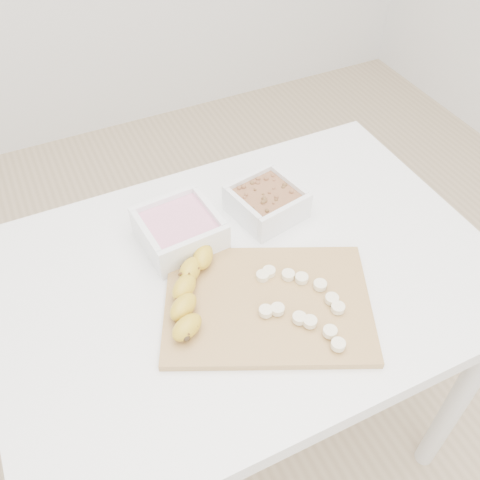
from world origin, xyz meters
name	(u,v)px	position (x,y,z in m)	size (l,w,h in m)	color
ground	(244,433)	(0.00, 0.00, 0.00)	(3.50, 3.50, 0.00)	#C6AD89
table	(246,300)	(0.00, 0.00, 0.65)	(1.00, 0.70, 0.75)	white
bowl_yogurt	(180,230)	(-0.09, 0.13, 0.79)	(0.17, 0.17, 0.07)	white
bowl_granola	(267,202)	(0.11, 0.13, 0.78)	(0.16, 0.16, 0.07)	white
cutting_board	(267,303)	(0.00, -0.10, 0.76)	(0.38, 0.27, 0.01)	tan
banana	(191,292)	(-0.13, -0.03, 0.78)	(0.06, 0.22, 0.04)	gold
banana_slices	(302,301)	(0.05, -0.13, 0.77)	(0.15, 0.23, 0.02)	#F8EAC0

